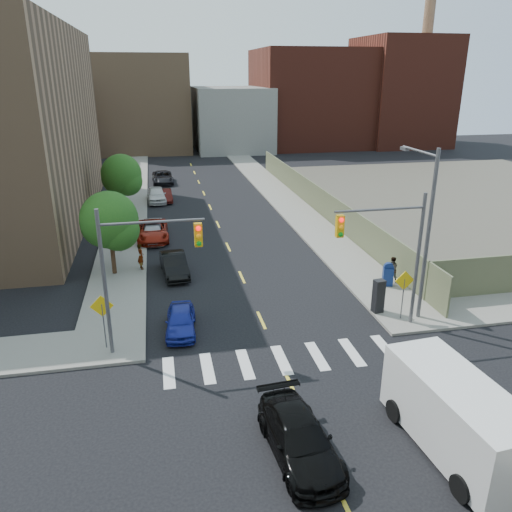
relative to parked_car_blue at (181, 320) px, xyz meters
name	(u,v)px	position (x,y,z in m)	size (l,w,h in m)	color
ground	(305,416)	(4.24, -7.61, -0.62)	(160.00, 160.00, 0.00)	black
sidewalk_nw	(131,189)	(-3.51, 33.89, -0.55)	(3.50, 73.00, 0.15)	gray
sidewalk_ne	(267,183)	(11.99, 33.89, -0.55)	(3.50, 73.00, 0.15)	gray
fence_north	(318,200)	(13.84, 20.39, 0.63)	(0.12, 44.00, 2.50)	#626647
gravel_lot	(480,198)	(32.24, 22.39, -0.59)	(36.00, 42.00, 0.06)	#595447
bg_bldg_west	(40,115)	(-17.76, 62.39, 5.38)	(14.00, 18.00, 12.00)	#592319
bg_bldg_midwest	(144,103)	(-1.76, 64.39, 6.88)	(14.00, 16.00, 15.00)	#8C6B4C
bg_bldg_center	(231,119)	(12.24, 62.39, 4.38)	(12.00, 16.00, 10.00)	gray
bg_bldg_east	(309,98)	(26.24, 64.39, 7.38)	(18.00, 18.00, 16.00)	#592319
bg_bldg_fareast	(400,92)	(42.24, 62.39, 8.38)	(14.00, 16.00, 18.00)	#592319
smokestack	(424,62)	(46.24, 62.39, 13.38)	(1.80, 1.80, 28.00)	#8C6B4C
signal_nw	(138,262)	(-1.75, -1.61, 3.91)	(4.59, 0.30, 7.00)	#59595E
signal_ne	(391,244)	(10.22, -1.61, 3.91)	(4.59, 0.30, 7.00)	#59595E
streetlight_ne	(425,223)	(12.44, -0.71, 4.60)	(0.25, 3.70, 9.00)	#59595E
warn_sign_nw	(102,312)	(-3.56, -1.11, 1.37)	(1.06, 0.06, 2.83)	#59595E
warn_sign_ne	(404,286)	(11.44, -1.11, 1.37)	(1.06, 0.06, 2.83)	#59595E
warn_sign_midwest	(119,228)	(-3.56, 12.39, 1.37)	(1.06, 0.06, 2.83)	#59595E
tree_west_near	(110,223)	(-3.77, 8.43, 2.86)	(3.66, 3.64, 5.52)	#332114
tree_west_far	(122,177)	(-3.77, 23.43, 2.86)	(3.66, 3.64, 5.52)	#332114
parked_car_blue	(181,320)	(0.00, 0.00, 0.00)	(1.47, 3.65, 1.24)	#1B2899
parked_car_black	(174,265)	(0.04, 7.68, 0.08)	(1.48, 4.26, 1.40)	black
parked_car_red	(153,231)	(-1.26, 15.36, 0.09)	(2.37, 5.14, 1.43)	maroon
parked_car_silver	(153,233)	(-1.26, 15.09, 0.00)	(1.75, 4.30, 1.25)	#B9BBC1
parked_car_white	(156,195)	(-0.80, 27.43, 0.14)	(1.81, 4.50, 1.53)	silver
parked_car_maroon	(165,195)	(0.04, 27.59, -0.01)	(1.29, 3.70, 1.22)	#42100D
parked_car_grey	(163,177)	(0.04, 36.59, 0.08)	(2.31, 5.02, 1.40)	black
black_sedan	(299,438)	(3.44, -9.54, 0.08)	(1.96, 4.83, 1.40)	black
cargo_van	(453,412)	(8.72, -10.15, 0.80)	(2.86, 6.08, 2.70)	white
mailbox	(388,274)	(12.64, 3.05, 0.24)	(0.70, 0.60, 1.46)	navy
payphone	(378,296)	(10.54, -0.17, 0.45)	(0.55, 0.45, 1.85)	black
pedestrian_west	(141,256)	(-2.06, 8.81, 0.39)	(0.63, 0.41, 1.71)	gray
pedestrian_east	(392,269)	(13.11, 3.51, 0.35)	(0.79, 0.62, 1.63)	gray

